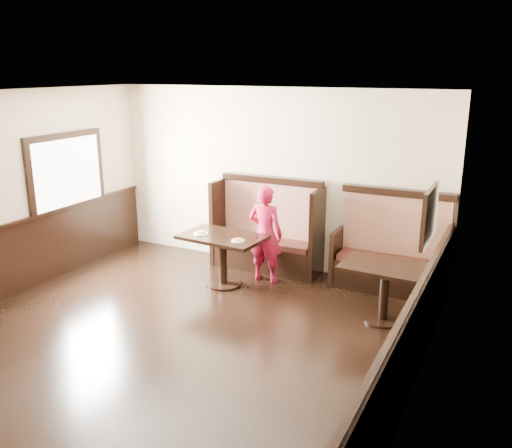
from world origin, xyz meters
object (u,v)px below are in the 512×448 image
Objects in this scene: table_neighbor at (385,280)px; booth_neighbor at (392,257)px; booth_main at (268,236)px; child at (265,234)px; table_main at (223,247)px.

booth_neighbor is at bearing 101.16° from table_neighbor.
booth_main is 1.60× the size of table_neighbor.
table_neighbor is 0.75× the size of child.
table_main reaches higher than table_neighbor.
booth_neighbor is at bearing -164.33° from child.
table_main is (-2.23, -0.94, 0.10)m from booth_neighbor.
child reaches higher than booth_main.
booth_main is 2.36m from table_neighbor.
booth_neighbor is 1.84m from child.
booth_main is 0.58m from child.
table_main is at bearing -157.11° from booth_neighbor.
booth_main is 1.20× the size of child.
table_main is (-0.28, -0.94, 0.06)m from booth_main.
table_neighbor is (2.38, -0.13, -0.03)m from table_main.
booth_neighbor is 1.51× the size of table_neighbor.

